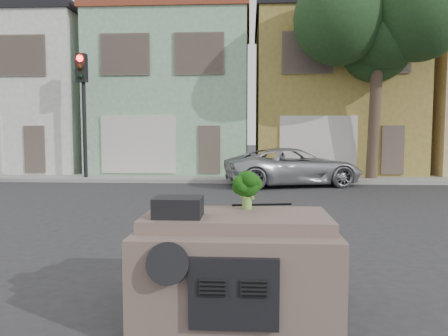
{
  "coord_description": "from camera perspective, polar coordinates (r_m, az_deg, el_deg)",
  "views": [
    {
      "loc": [
        0.13,
        -7.66,
        1.97
      ],
      "look_at": [
        -0.34,
        0.5,
        1.3
      ],
      "focal_mm": 35.0,
      "sensor_mm": 36.0,
      "label": 1
    }
  ],
  "objects": [
    {
      "name": "tree_near",
      "position": [
        18.26,
        19.18,
        11.6
      ],
      "size": [
        4.4,
        4.0,
        8.5
      ],
      "primitive_type": "cube",
      "color": "#1D391B",
      "rests_on": "ground"
    },
    {
      "name": "townhouse_white",
      "position": [
        24.86,
        -23.54,
        8.46
      ],
      "size": [
        7.2,
        8.2,
        7.55
      ],
      "primitive_type": "cube",
      "color": "silver",
      "rests_on": "ground"
    },
    {
      "name": "broccoli",
      "position": [
        4.84,
        3.02,
        -2.82
      ],
      "size": [
        0.46,
        0.46,
        0.44
      ],
      "primitive_type": "cube",
      "rotation": [
        0.0,
        0.0,
        1.94
      ],
      "color": "#113B0B",
      "rests_on": "car_dashboard"
    },
    {
      "name": "traffic_signal",
      "position": [
        18.4,
        -17.89,
        6.27
      ],
      "size": [
        0.4,
        0.4,
        5.1
      ],
      "primitive_type": "cube",
      "color": "black",
      "rests_on": "ground"
    },
    {
      "name": "silver_pickup",
      "position": [
        16.4,
        9.03,
        -2.27
      ],
      "size": [
        5.45,
        3.51,
        1.4
      ],
      "primitive_type": "imported",
      "rotation": [
        0.0,
        0.0,
        1.83
      ],
      "color": "#ADAFB5",
      "rests_on": "ground"
    },
    {
      "name": "car_dashboard",
      "position": [
        4.87,
        1.68,
        -12.15
      ],
      "size": [
        2.0,
        1.8,
        1.12
      ],
      "primitive_type": "cube",
      "color": "#6C574E",
      "rests_on": "ground"
    },
    {
      "name": "ground_plane",
      "position": [
        7.91,
        2.31,
        -9.74
      ],
      "size": [
        120.0,
        120.0,
        0.0
      ],
      "primitive_type": "plane",
      "color": "#303033",
      "rests_on": "ground"
    },
    {
      "name": "wiper_arm",
      "position": [
        5.11,
        4.97,
        -4.78
      ],
      "size": [
        0.69,
        0.15,
        0.02
      ],
      "primitive_type": "cube",
      "rotation": [
        0.0,
        0.0,
        0.17
      ],
      "color": "black",
      "rests_on": "car_dashboard"
    },
    {
      "name": "sidewalk",
      "position": [
        18.26,
        2.91,
        -1.28
      ],
      "size": [
        40.0,
        3.0,
        0.15
      ],
      "primitive_type": "cube",
      "color": "gray",
      "rests_on": "ground"
    },
    {
      "name": "instrument_hump",
      "position": [
        4.43,
        -5.99,
        -5.09
      ],
      "size": [
        0.48,
        0.38,
        0.2
      ],
      "primitive_type": "cube",
      "color": "black",
      "rests_on": "car_dashboard"
    },
    {
      "name": "townhouse_tan",
      "position": [
        22.56,
        13.38,
        9.15
      ],
      "size": [
        7.2,
        8.2,
        7.55
      ],
      "primitive_type": "cube",
      "color": "olive",
      "rests_on": "ground"
    },
    {
      "name": "townhouse_mint",
      "position": [
        22.52,
        -6.02,
        9.26
      ],
      "size": [
        7.2,
        8.2,
        7.55
      ],
      "primitive_type": "cube",
      "color": "#8CBE95",
      "rests_on": "ground"
    }
  ]
}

